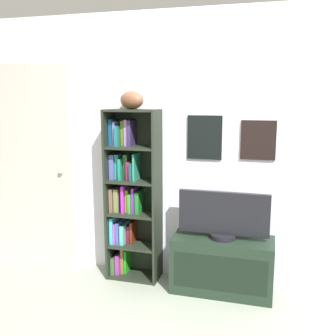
% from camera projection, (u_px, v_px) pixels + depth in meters
% --- Properties ---
extents(back_wall, '(4.80, 0.08, 2.41)m').
position_uv_depth(back_wall, '(203.00, 150.00, 3.39)').
color(back_wall, silver).
rests_on(back_wall, ground).
extents(bookshelf, '(0.48, 0.27, 1.57)m').
position_uv_depth(bookshelf, '(129.00, 195.00, 3.51)').
color(bookshelf, black).
rests_on(bookshelf, ground).
extents(football, '(0.31, 0.28, 0.16)m').
position_uv_depth(football, '(132.00, 100.00, 3.31)').
color(football, brown).
rests_on(football, bookshelf).
extents(tv_stand, '(0.86, 0.37, 0.48)m').
position_uv_depth(tv_stand, '(222.00, 265.00, 3.30)').
color(tv_stand, black).
rests_on(tv_stand, ground).
extents(television, '(0.77, 0.22, 0.41)m').
position_uv_depth(television, '(224.00, 216.00, 3.22)').
color(television, black).
rests_on(television, tv_stand).
extents(door, '(0.89, 0.09, 1.99)m').
position_uv_depth(door, '(32.00, 166.00, 3.83)').
color(door, '#B7B1A6').
rests_on(door, ground).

